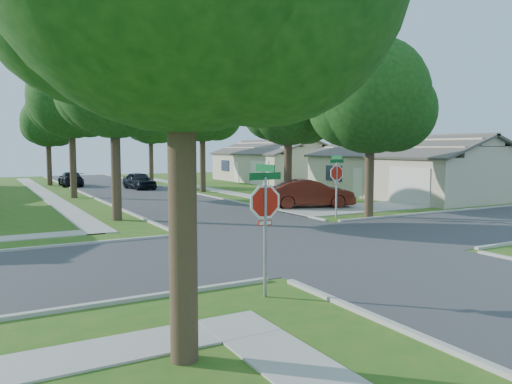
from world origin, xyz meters
The scene contains 19 objects.
ground centered at (0.00, 0.00, 0.00)m, with size 100.00×100.00×0.00m, color #295818.
road_ns centered at (0.00, 0.00, 0.00)m, with size 7.00×100.00×0.02m, color #333335.
sidewalk_ne centered at (6.10, 26.00, 0.02)m, with size 1.20×40.00×0.04m, color #9E9B91.
sidewalk_nw centered at (-6.10, 26.00, 0.02)m, with size 1.20×40.00×0.04m, color #9E9B91.
driveway centered at (7.90, 7.10, 0.03)m, with size 8.80×3.60×0.05m, color #9E9B91.
stop_sign_sw centered at (-4.70, -4.70, 2.03)m, with size 1.05×0.80×2.98m.
stop_sign_ne centered at (4.70, 4.70, 2.03)m, with size 1.05×0.80×2.98m.
tree_e_near centered at (4.75, 9.01, 5.64)m, with size 4.97×4.80×8.28m.
tree_e_mid centered at (4.76, 21.01, 6.25)m, with size 5.59×5.40×9.21m.
tree_e_far centered at (4.75, 34.01, 5.98)m, with size 5.17×5.00×8.72m.
tree_w_near centered at (-4.64, 9.01, 6.12)m, with size 5.38×5.20×8.97m.
tree_w_mid centered at (-4.64, 21.01, 6.49)m, with size 5.80×5.60×9.56m.
tree_w_far centered at (-4.65, 34.01, 5.51)m, with size 4.76×4.60×8.04m.
tree_ne_corner centered at (6.36, 4.21, 5.59)m, with size 5.80×5.60×8.66m.
house_ne_near centered at (15.99, 11.00, 1.52)m, with size 8.42×13.60×4.23m.
house_ne_far centered at (15.99, 29.00, 1.52)m, with size 8.42×13.60×4.23m.
car_driveway centered at (6.00, 8.70, 0.80)m, with size 1.69×4.84×1.59m, color #501910.
car_curb_east centered at (1.20, 26.01, 0.69)m, with size 1.64×4.07×1.39m, color black.
car_curb_west centered at (-3.20, 32.01, 0.64)m, with size 1.78×4.39×1.27m, color black.
Camera 1 is at (-10.21, -14.20, 3.34)m, focal length 35.00 mm.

